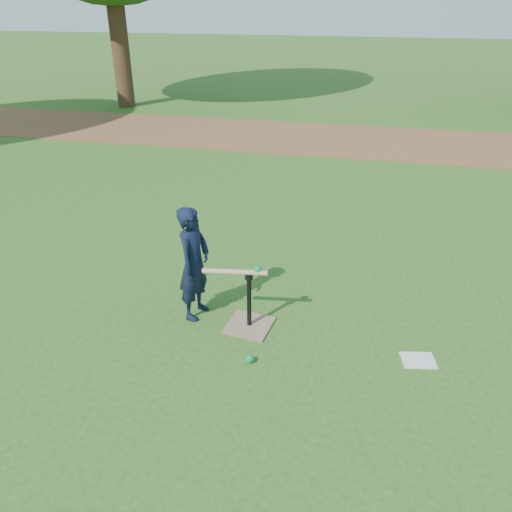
# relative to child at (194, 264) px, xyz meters

# --- Properties ---
(ground) EXTENTS (80.00, 80.00, 0.00)m
(ground) POSITION_rel_child_xyz_m (0.33, -0.02, -0.60)
(ground) COLOR #285116
(ground) RESTS_ON ground
(dirt_strip) EXTENTS (24.00, 3.00, 0.01)m
(dirt_strip) POSITION_rel_child_xyz_m (0.33, 7.48, -0.60)
(dirt_strip) COLOR brown
(dirt_strip) RESTS_ON ground
(child) EXTENTS (0.35, 0.47, 1.20)m
(child) POSITION_rel_child_xyz_m (0.00, 0.00, 0.00)
(child) COLOR black
(child) RESTS_ON ground
(wiffle_ball_ground) EXTENTS (0.08, 0.08, 0.08)m
(wiffle_ball_ground) POSITION_rel_child_xyz_m (0.72, -0.64, -0.56)
(wiffle_ball_ground) COLOR #0C8642
(wiffle_ball_ground) RESTS_ON ground
(clipboard) EXTENTS (0.34, 0.28, 0.01)m
(clipboard) POSITION_rel_child_xyz_m (2.23, -0.27, -0.60)
(clipboard) COLOR silver
(clipboard) RESTS_ON ground
(batting_tee) EXTENTS (0.48, 0.48, 0.61)m
(batting_tee) POSITION_rel_child_xyz_m (0.59, -0.09, -0.49)
(batting_tee) COLOR #856D54
(batting_tee) RESTS_ON ground
(swing_action) EXTENTS (0.63, 0.16, 0.10)m
(swing_action) POSITION_rel_child_xyz_m (0.48, -0.11, 0.03)
(swing_action) COLOR tan
(swing_action) RESTS_ON ground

